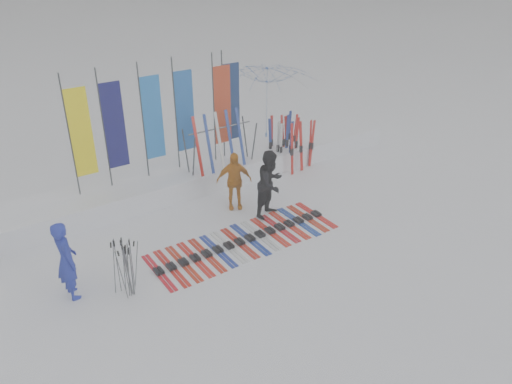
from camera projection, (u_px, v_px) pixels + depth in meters
ground at (288, 259)px, 11.52m from camera, size 120.00×120.00×0.00m
snow_bank at (194, 176)px, 14.76m from camera, size 14.00×1.60×0.60m
person_blue at (66, 260)px, 9.98m from camera, size 0.45×0.66×1.74m
person_black at (271, 184)px, 12.95m from camera, size 1.07×0.95×1.82m
person_yellow at (234, 181)px, 13.33m from camera, size 1.02×0.76×1.62m
tent_canopy at (269, 106)px, 17.02m from camera, size 4.07×4.11×2.93m
ski_row at (245, 240)px, 12.16m from camera, size 4.71×1.66×0.07m
pole_cluster at (126, 268)px, 10.19m from camera, size 0.59×0.62×1.26m
feather_flags at (167, 116)px, 13.67m from camera, size 5.04×0.15×3.20m
ski_rack at (220, 141)px, 14.33m from camera, size 2.04×0.80×1.23m
upright_skis at (289, 142)px, 15.83m from camera, size 1.19×1.21×1.69m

